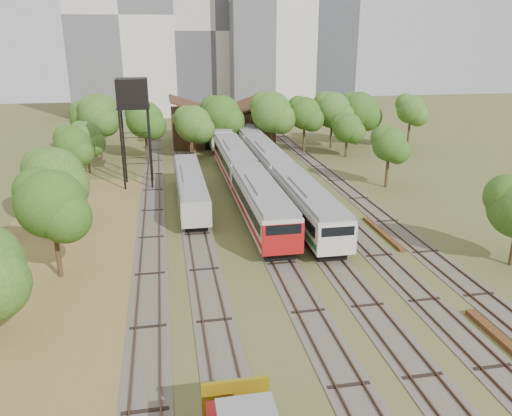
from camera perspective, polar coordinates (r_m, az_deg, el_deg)
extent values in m
plane|color=#475123|center=(30.66, 11.41, -14.21)|extent=(240.00, 240.00, 0.00)
cube|color=brown|center=(36.49, -21.65, -9.51)|extent=(14.00, 60.00, 0.04)
cube|color=#4C473D|center=(51.39, -11.78, -0.29)|extent=(2.60, 80.00, 0.06)
cube|color=#472D1E|center=(51.38, -12.59, -0.24)|extent=(0.08, 80.00, 0.14)
cube|color=#472D1E|center=(51.34, -10.99, -0.15)|extent=(0.08, 80.00, 0.14)
cube|color=#4C473D|center=(51.42, -7.33, -0.03)|extent=(2.60, 80.00, 0.06)
cube|color=#472D1E|center=(51.36, -8.13, 0.02)|extent=(0.08, 80.00, 0.14)
cube|color=#472D1E|center=(51.42, -6.54, 0.12)|extent=(0.08, 80.00, 0.14)
cube|color=#4C473D|center=(52.04, -0.73, 0.37)|extent=(2.60, 80.00, 0.06)
cube|color=#472D1E|center=(51.90, -1.51, 0.41)|extent=(0.08, 80.00, 0.14)
cube|color=#472D1E|center=(52.13, 0.05, 0.51)|extent=(0.08, 80.00, 0.14)
cube|color=#4C473D|center=(52.83, 3.55, 0.62)|extent=(2.60, 80.00, 0.06)
cube|color=#472D1E|center=(52.64, 2.80, 0.67)|extent=(0.08, 80.00, 0.14)
cube|color=#472D1E|center=(52.97, 4.31, 0.75)|extent=(0.08, 80.00, 0.14)
cube|color=#4C473D|center=(53.91, 7.68, 0.86)|extent=(2.60, 80.00, 0.06)
cube|color=#472D1E|center=(53.67, 6.96, 0.91)|extent=(0.08, 80.00, 0.14)
cube|color=#472D1E|center=(54.10, 8.41, 0.99)|extent=(0.08, 80.00, 0.14)
cube|color=#4C473D|center=(55.25, 11.63, 1.08)|extent=(2.60, 80.00, 0.06)
cube|color=#472D1E|center=(54.97, 10.94, 1.13)|extent=(0.08, 80.00, 0.14)
cube|color=#472D1E|center=(55.50, 12.33, 1.21)|extent=(0.08, 80.00, 0.14)
cube|color=black|center=(46.04, 0.62, -1.60)|extent=(2.44, 15.64, 0.89)
cube|color=beige|center=(45.43, 0.63, 0.56)|extent=(3.22, 17.00, 2.77)
cube|color=black|center=(45.33, 0.63, 0.96)|extent=(3.28, 15.64, 0.94)
cube|color=slate|center=(44.96, 0.63, 2.48)|extent=(2.96, 16.66, 0.40)
cube|color=#9C1112|center=(45.68, 0.62, -0.36)|extent=(3.28, 16.66, 0.50)
cube|color=#9C1112|center=(37.74, 3.11, -3.60)|extent=(3.26, 0.25, 2.50)
cube|color=black|center=(62.50, -2.48, 3.92)|extent=(2.44, 15.64, 0.89)
cube|color=beige|center=(62.06, -2.51, 5.56)|extent=(3.22, 17.00, 2.77)
cube|color=black|center=(61.98, -2.51, 5.86)|extent=(3.28, 15.64, 0.94)
cube|color=slate|center=(61.71, -2.53, 6.99)|extent=(2.96, 16.66, 0.40)
cube|color=#9C1112|center=(62.24, -2.50, 4.86)|extent=(3.28, 16.66, 0.50)
cube|color=black|center=(46.24, 5.68, -1.63)|extent=(2.33, 15.64, 0.85)
cube|color=beige|center=(45.66, 5.75, 0.42)|extent=(3.07, 17.00, 2.64)
cube|color=black|center=(45.56, 5.76, 0.80)|extent=(3.13, 15.64, 0.90)
cube|color=slate|center=(45.21, 5.81, 2.24)|extent=(2.82, 16.66, 0.38)
cube|color=#196430|center=(45.90, 5.72, -0.46)|extent=(3.13, 16.66, 0.48)
cube|color=beige|center=(38.19, 9.24, -3.72)|extent=(3.11, 0.25, 2.38)
cube|color=black|center=(62.43, 1.26, 3.90)|extent=(2.33, 15.64, 0.85)
cube|color=beige|center=(62.01, 1.27, 5.46)|extent=(3.07, 17.00, 2.64)
cube|color=black|center=(61.93, 1.27, 5.75)|extent=(3.13, 15.64, 0.90)
cube|color=slate|center=(61.67, 1.28, 6.83)|extent=(2.82, 16.66, 0.38)
cube|color=#196430|center=(62.18, 1.27, 4.80)|extent=(3.13, 16.66, 0.48)
cube|color=black|center=(79.19, -1.33, 7.12)|extent=(2.33, 15.64, 0.85)
cube|color=beige|center=(78.85, -1.34, 8.36)|extent=(3.07, 17.00, 2.64)
cube|color=black|center=(78.79, -1.35, 8.59)|extent=(3.13, 15.64, 0.90)
cube|color=slate|center=(78.59, -1.35, 9.45)|extent=(2.82, 16.66, 0.38)
cube|color=#196430|center=(78.99, -1.34, 7.83)|extent=(3.13, 16.66, 0.48)
cube|color=black|center=(81.68, -4.48, 7.44)|extent=(2.39, 14.72, 0.87)
cube|color=beige|center=(81.34, -4.51, 8.67)|extent=(3.14, 16.00, 2.71)
cube|color=black|center=(81.29, -4.52, 8.90)|extent=(3.20, 14.72, 0.92)
cube|color=slate|center=(81.08, -4.54, 9.75)|extent=(2.89, 15.68, 0.39)
cube|color=#196430|center=(81.48, -4.50, 8.15)|extent=(3.20, 15.68, 0.49)
cube|color=beige|center=(73.60, -3.83, 7.50)|extent=(3.18, 0.25, 2.44)
cube|color=gold|center=(23.11, -2.34, -20.98)|extent=(2.95, 0.20, 1.96)
cube|color=black|center=(52.63, -7.44, 0.81)|extent=(2.04, 16.56, 0.74)
cube|color=gray|center=(52.18, -7.51, 2.40)|extent=(2.69, 18.00, 2.32)
cube|color=black|center=(52.10, -7.52, 2.70)|extent=(2.75, 16.56, 0.79)
cube|color=slate|center=(51.82, -7.57, 3.81)|extent=(2.47, 17.64, 0.33)
cylinder|color=black|center=(58.30, -15.05, 6.33)|extent=(0.23, 0.23, 9.05)
cylinder|color=black|center=(58.13, -12.03, 6.53)|extent=(0.23, 0.23, 9.05)
cylinder|color=black|center=(61.28, -14.86, 6.93)|extent=(0.23, 0.23, 9.05)
cylinder|color=black|center=(61.12, -11.99, 7.12)|extent=(0.23, 0.23, 9.05)
cube|color=black|center=(58.93, -13.83, 11.13)|extent=(3.56, 3.56, 0.20)
cube|color=black|center=(58.75, -13.95, 12.70)|extent=(3.39, 3.39, 3.06)
cube|color=#593419|center=(45.69, 14.26, -2.80)|extent=(0.49, 7.90, 0.26)
cube|color=#381D14|center=(83.32, -3.98, 9.30)|extent=(16.00, 11.00, 5.50)
cube|color=#381D14|center=(82.47, -6.85, 11.46)|extent=(8.45, 11.55, 2.96)
cube|color=#381D14|center=(83.38, -1.25, 11.67)|extent=(8.45, 11.55, 2.96)
cube|color=black|center=(78.09, -3.50, 8.25)|extent=(6.40, 0.15, 4.12)
cylinder|color=#382616|center=(38.65, -21.76, -4.35)|extent=(0.36, 0.36, 4.40)
sphere|color=#234D14|center=(37.52, -22.38, 0.44)|extent=(4.87, 4.87, 4.87)
cylinder|color=#382616|center=(49.08, -21.69, 0.04)|extent=(0.36, 0.36, 3.66)
sphere|color=#234D14|center=(48.30, -22.09, 3.22)|extent=(5.49, 5.49, 5.49)
cylinder|color=#382616|center=(59.85, -19.86, 3.75)|extent=(0.36, 0.36, 4.16)
sphere|color=#234D14|center=(59.15, -20.20, 6.75)|extent=(4.00, 4.00, 4.00)
cylinder|color=#382616|center=(67.91, -18.57, 5.32)|extent=(0.36, 0.36, 3.54)
sphere|color=#234D14|center=(67.37, -18.82, 7.58)|extent=(4.20, 4.20, 4.20)
cylinder|color=#382616|center=(77.86, -18.43, 7.23)|extent=(0.36, 0.36, 4.23)
sphere|color=#234D14|center=(77.32, -18.68, 9.60)|extent=(5.07, 5.07, 5.07)
cylinder|color=#382616|center=(88.04, -17.09, 8.58)|extent=(0.36, 0.36, 4.11)
sphere|color=#234D14|center=(87.57, -17.29, 10.62)|extent=(5.43, 5.43, 5.43)
cylinder|color=#382616|center=(75.28, -17.35, 7.21)|extent=(0.36, 0.36, 4.85)
sphere|color=#234D14|center=(74.67, -17.63, 10.02)|extent=(5.15, 5.15, 5.15)
cylinder|color=#382616|center=(72.76, -12.41, 7.11)|extent=(0.36, 0.36, 4.52)
sphere|color=#234D14|center=(72.16, -12.61, 9.83)|extent=(5.14, 5.14, 5.14)
cylinder|color=#382616|center=(72.34, -7.08, 7.12)|extent=(0.36, 0.36, 3.97)
sphere|color=#234D14|center=(71.79, -7.18, 9.51)|extent=(5.19, 5.19, 5.19)
cylinder|color=#382616|center=(76.72, -3.95, 8.03)|extent=(0.36, 0.36, 4.34)
sphere|color=#234D14|center=(76.16, -4.00, 10.51)|extent=(6.02, 6.02, 6.02)
cylinder|color=#382616|center=(75.31, 1.75, 8.07)|extent=(0.36, 0.36, 4.88)
sphere|color=#234D14|center=(74.69, 1.78, 10.91)|extent=(6.01, 6.01, 6.01)
cylinder|color=#382616|center=(75.96, 5.50, 8.01)|extent=(0.36, 0.36, 4.70)
sphere|color=#234D14|center=(75.37, 5.59, 10.73)|extent=(4.78, 4.78, 4.78)
cylinder|color=#382616|center=(79.75, 8.60, 8.42)|extent=(0.36, 0.36, 4.72)
sphere|color=#234D14|center=(79.18, 8.73, 11.01)|extent=(5.56, 5.56, 5.56)
cylinder|color=#382616|center=(83.52, 11.49, 8.56)|extent=(0.36, 0.36, 4.26)
sphere|color=#234D14|center=(83.02, 11.63, 10.79)|extent=(6.14, 6.14, 6.14)
cylinder|color=#382616|center=(81.28, 17.04, 8.07)|extent=(0.36, 0.36, 4.90)
sphere|color=#234D14|center=(80.71, 17.30, 10.70)|extent=(4.31, 4.31, 4.31)
cylinder|color=#382616|center=(59.79, 14.76, 4.16)|extent=(0.36, 0.36, 4.00)
sphere|color=#234D14|center=(59.11, 15.00, 7.06)|extent=(3.90, 3.90, 3.90)
cylinder|color=#382616|center=(74.29, 10.28, 7.04)|extent=(0.36, 0.36, 3.39)
sphere|color=#234D14|center=(73.82, 10.40, 9.03)|extent=(4.28, 4.28, 4.28)
cube|color=beige|center=(118.96, -15.18, 20.41)|extent=(22.00, 16.00, 42.00)
cube|color=beige|center=(124.26, -5.11, 19.47)|extent=(20.00, 18.00, 36.00)
cube|color=beige|center=(118.41, 1.48, 22.48)|extent=(18.00, 16.00, 48.00)
cube|color=#3E4045|center=(140.83, 8.22, 17.65)|extent=(12.00, 12.00, 28.00)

